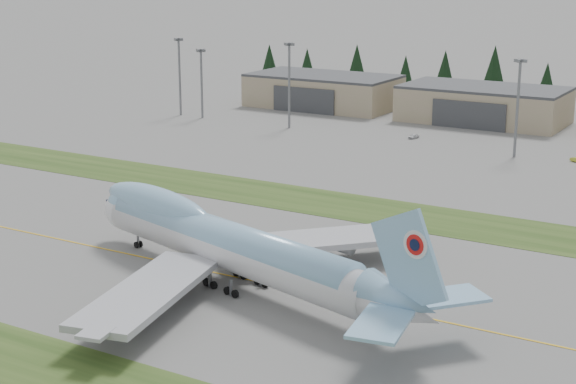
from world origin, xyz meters
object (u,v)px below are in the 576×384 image
Objects in this scene: hangar_center at (484,104)px; service_vehicle_a at (414,138)px; service_vehicle_b at (576,162)px; boeing_747_freighter at (228,244)px; hangar_left at (323,91)px.

service_vehicle_a is at bearing -103.21° from hangar_center.
service_vehicle_a is 1.13× the size of service_vehicle_b.
boeing_747_freighter reaches higher than service_vehicle_b.
boeing_747_freighter is at bearing -66.55° from hangar_left.
boeing_747_freighter is 19.14× the size of service_vehicle_a.
hangar_center is at bearing 89.38° from service_vehicle_a.
boeing_747_freighter reaches higher than service_vehicle_a.
hangar_center is 12.53× the size of service_vehicle_a.
boeing_747_freighter reaches higher than hangar_left.
hangar_left is (-66.30, 152.80, -0.98)m from boeing_747_freighter.
boeing_747_freighter is 166.57m from hangar_left.
hangar_center reaches higher than service_vehicle_b.
boeing_747_freighter is 1.53× the size of hangar_left.
hangar_center is (-11.30, 152.80, -0.98)m from boeing_747_freighter.
service_vehicle_a is (-8.06, -34.34, -5.39)m from hangar_center.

